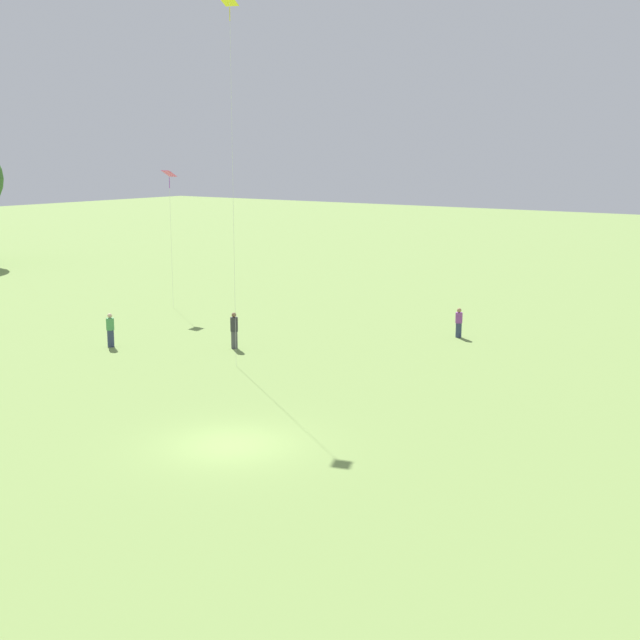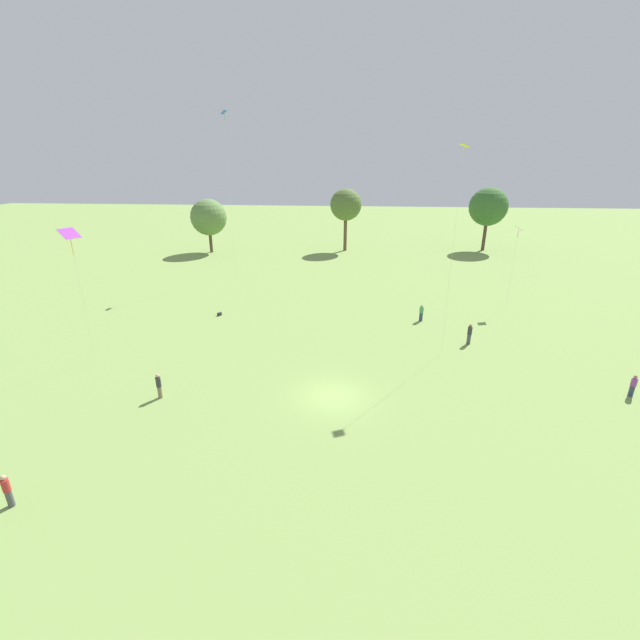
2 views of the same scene
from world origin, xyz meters
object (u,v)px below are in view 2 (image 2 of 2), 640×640
object	(u,v)px
person_0	(159,386)
kite_1	(225,130)
person_1	(633,386)
person_2	(469,334)
person_3	(7,491)
kite_3	(70,237)
person_4	(421,313)
picnic_bag_0	(219,314)
kite_4	(518,232)
kite_2	(462,169)

from	to	relation	value
person_0	kite_1	distance (m)	36.24
person_1	person_2	xyz separation A→B (m)	(-9.09, 8.03, 0.13)
person_3	kite_3	xyz separation A→B (m)	(-4.99, 15.28, 9.10)
person_4	picnic_bag_0	distance (m)	20.69
kite_1	kite_3	world-z (taller)	kite_1
kite_4	picnic_bag_0	xyz separation A→B (m)	(-30.83, -5.81, -7.97)
person_2	kite_2	distance (m)	14.26
person_0	person_2	distance (m)	25.70
kite_2	picnic_bag_0	xyz separation A→B (m)	(-21.27, 7.79, -14.51)
person_2	picnic_bag_0	xyz separation A→B (m)	(-24.10, 5.23, -0.77)
person_0	person_1	bearing A→B (deg)	-73.80
person_1	person_4	distance (m)	18.35
person_0	picnic_bag_0	xyz separation A→B (m)	(-0.85, 16.18, -0.77)
kite_4	person_3	bearing A→B (deg)	-175.71
person_0	kite_2	world-z (taller)	kite_2
kite_2	kite_4	world-z (taller)	kite_2
kite_1	picnic_bag_0	bearing A→B (deg)	67.15
person_0	person_2	bearing A→B (deg)	-53.74
person_1	picnic_bag_0	xyz separation A→B (m)	(-33.19, 13.25, -0.64)
person_3	kite_3	distance (m)	18.47
person_0	kite_3	world-z (taller)	kite_3
person_2	person_4	xyz separation A→B (m)	(-3.42, 5.38, -0.07)
kite_2	picnic_bag_0	size ratio (longest dim) A/B	31.85
person_3	person_1	bearing A→B (deg)	59.06
person_1	person_2	world-z (taller)	person_2
person_2	person_4	size ratio (longest dim) A/B	1.07
person_0	person_2	world-z (taller)	person_2
person_1	kite_2	bearing A→B (deg)	-18.24
person_4	kite_3	distance (m)	31.17
person_3	kite_4	world-z (taller)	kite_4
kite_1	kite_4	xyz separation A→B (m)	(33.25, -9.52, -10.41)
kite_2	kite_4	xyz separation A→B (m)	(9.56, 13.60, -6.55)
person_0	kite_4	size ratio (longest dim) A/B	0.21
person_0	kite_4	bearing A→B (deg)	-42.71
person_0	kite_2	distance (m)	26.01
kite_2	kite_3	world-z (taller)	kite_2
person_0	person_2	xyz separation A→B (m)	(23.25, 10.95, 0.00)
kite_3	kite_4	distance (m)	41.39
person_1	person_3	size ratio (longest dim) A/B	0.90
kite_4	kite_2	bearing A→B (deg)	-165.06
picnic_bag_0	person_0	bearing A→B (deg)	-87.01
kite_2	person_4	bearing A→B (deg)	33.26
person_0	picnic_bag_0	size ratio (longest dim) A/B	3.55
person_1	kite_2	world-z (taller)	kite_2
person_1	kite_1	distance (m)	48.99
kite_1	kite_4	distance (m)	36.12
person_0	kite_1	xyz separation A→B (m)	(-3.27, 31.51, 17.61)
person_3	person_4	bearing A→B (deg)	88.16
person_2	kite_1	size ratio (longest dim) A/B	0.09
kite_4	kite_3	bearing A→B (deg)	163.88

